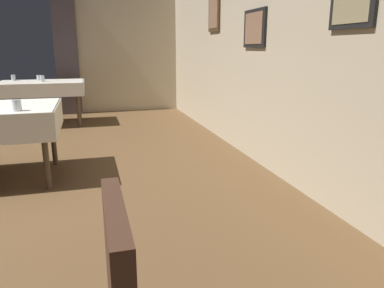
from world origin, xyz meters
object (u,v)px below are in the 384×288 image
at_px(glass_mid_b, 17,106).
at_px(glass_far_b, 42,79).
at_px(glass_far_c, 39,78).
at_px(dining_table_far, 42,87).
at_px(glass_far_a, 13,78).

xyz_separation_m(glass_mid_b, glass_far_b, (-0.10, 3.08, 0.00)).
bearing_deg(glass_mid_b, glass_far_c, 93.20).
bearing_deg(dining_table_far, glass_far_a, 148.86).
distance_m(dining_table_far, glass_mid_b, 3.18).
bearing_deg(glass_far_a, glass_far_b, -37.01).
height_order(dining_table_far, glass_mid_b, glass_mid_b).
height_order(glass_far_a, glass_far_b, glass_far_b).
distance_m(glass_far_a, glass_far_c, 0.43).
relative_size(glass_far_b, glass_far_c, 1.20).
bearing_deg(glass_mid_b, glass_far_a, 100.05).
relative_size(glass_mid_b, glass_far_a, 0.97).
height_order(dining_table_far, glass_far_a, glass_far_a).
relative_size(dining_table_far, glass_far_b, 12.82).
xyz_separation_m(glass_mid_b, glass_far_c, (-0.19, 3.41, -0.00)).
bearing_deg(glass_mid_b, dining_table_far, 92.40).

